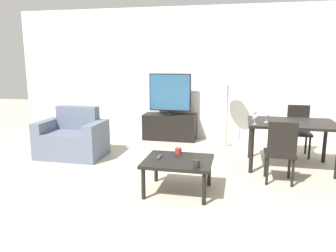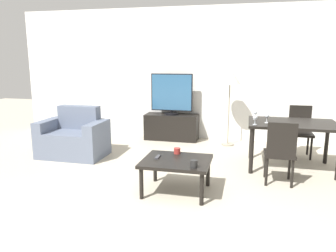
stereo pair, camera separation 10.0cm
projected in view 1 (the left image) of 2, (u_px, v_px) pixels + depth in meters
The scene contains 16 objects.
ground_plane at pixel (138, 230), 3.25m from camera, with size 18.00×18.00×0.00m, color #B2A893.
wall_back at pixel (196, 74), 6.78m from camera, with size 7.92×0.06×2.70m.
armchair at pixel (73, 139), 5.64m from camera, with size 1.10×0.72×0.85m.
tv_stand at pixel (170, 127), 6.83m from camera, with size 1.10×0.43×0.53m.
tv at pixel (170, 94), 6.69m from camera, with size 0.86×0.30×0.84m.
coffee_table at pixel (178, 163), 4.10m from camera, with size 0.84×0.71×0.43m.
dining_table at pixel (291, 127), 5.00m from camera, with size 1.29×0.89×0.72m.
dining_chair_near at pixel (281, 150), 4.36m from camera, with size 0.40×0.40×0.87m.
dining_chair_far at pixel (298, 128), 5.70m from camera, with size 0.40×0.40×0.87m.
floor_lamp at pixel (228, 79), 6.20m from camera, with size 0.40×0.40×1.49m.
remote_primary at pixel (159, 157), 4.17m from camera, with size 0.04×0.15×0.02m.
cup_white_near at pixel (178, 151), 4.35m from camera, with size 0.09×0.09×0.08m.
cup_colored_far at pixel (196, 164), 3.79m from camera, with size 0.08×0.08×0.09m.
wine_glass_left at pixel (267, 116), 4.92m from camera, with size 0.07×0.07×0.15m.
wine_glass_center at pixel (255, 118), 4.77m from camera, with size 0.07×0.07×0.15m.
wine_glass_right at pixel (254, 113), 5.19m from camera, with size 0.07×0.07×0.15m.
Camera 1 is at (0.93, -2.83, 1.67)m, focal length 35.00 mm.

